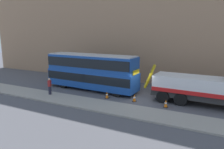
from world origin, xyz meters
The scene contains 9 objects.
ground_plane centered at (0.00, 0.00, 0.00)m, with size 120.00×120.00×0.00m, color #4C4C51.
near_kerb centered at (0.00, -4.20, 0.07)m, with size 60.00×2.80×0.15m, color gray.
building_facade centered at (0.00, 6.79, 8.07)m, with size 60.00×1.50×16.00m.
recovery_tow_truck centered at (5.89, 0.32, 1.76)m, with size 10.19×2.99×3.67m.
double_decker_bus centered at (-6.41, 0.33, 2.23)m, with size 11.12×2.98×4.06m.
pedestrian_onlooker centered at (-8.91, -3.70, 0.99)m, with size 0.40×0.47×1.71m.
traffic_cone_near_bus centered at (-3.21, -1.80, 0.34)m, with size 0.36×0.36×0.72m.
traffic_cone_midway centered at (-0.41, -1.51, 0.34)m, with size 0.36×0.36×0.72m.
traffic_cone_near_truck centered at (2.61, -1.77, 0.34)m, with size 0.36×0.36×0.72m.
Camera 1 is at (6.44, -19.49, 6.32)m, focal length 33.75 mm.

